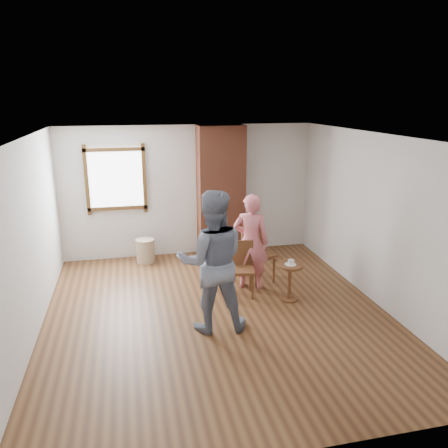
{
  "coord_description": "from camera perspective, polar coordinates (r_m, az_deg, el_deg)",
  "views": [
    {
      "loc": [
        -1.19,
        -5.75,
        3.11
      ],
      "look_at": [
        0.28,
        0.8,
        1.15
      ],
      "focal_mm": 35.0,
      "sensor_mm": 36.0,
      "label": 1
    }
  ],
  "objects": [
    {
      "name": "side_table",
      "position": [
        6.98,
        8.59,
        -6.75
      ],
      "size": [
        0.4,
        0.4,
        0.6
      ],
      "color": "brown",
      "rests_on": "ground"
    },
    {
      "name": "ground",
      "position": [
        6.65,
        -0.89,
        -11.63
      ],
      "size": [
        5.5,
        5.5,
        0.0
      ],
      "primitive_type": "plane",
      "color": "brown",
      "rests_on": "ground"
    },
    {
      "name": "brick_chimney",
      "position": [
        8.64,
        -0.43,
        4.17
      ],
      "size": [
        0.9,
        0.5,
        2.6
      ],
      "primitive_type": "cube",
      "color": "brown",
      "rests_on": "ground"
    },
    {
      "name": "cake_plate",
      "position": [
        6.9,
        8.66,
        -5.22
      ],
      "size": [
        0.18,
        0.18,
        0.01
      ],
      "primitive_type": "cylinder",
      "color": "white",
      "rests_on": "side_table"
    },
    {
      "name": "room_shell",
      "position": [
        6.59,
        -2.52,
        4.86
      ],
      "size": [
        5.04,
        5.52,
        2.62
      ],
      "color": "silver",
      "rests_on": "ground"
    },
    {
      "name": "person_pink",
      "position": [
        7.22,
        3.53,
        -2.34
      ],
      "size": [
        0.7,
        0.59,
        1.62
      ],
      "primitive_type": "imported",
      "rotation": [
        0.0,
        0.0,
        2.73
      ],
      "color": "#DB6D77",
      "rests_on": "ground"
    },
    {
      "name": "dining_chair_left",
      "position": [
        7.09,
        2.22,
        -5.39
      ],
      "size": [
        0.48,
        0.48,
        0.88
      ],
      "rotation": [
        0.0,
        0.0,
        -0.18
      ],
      "color": "brown",
      "rests_on": "ground"
    },
    {
      "name": "stoneware_crock",
      "position": [
        8.65,
        -10.21,
        -3.44
      ],
      "size": [
        0.38,
        0.38,
        0.46
      ],
      "primitive_type": "cylinder",
      "rotation": [
        0.0,
        0.0,
        0.06
      ],
      "color": "tan",
      "rests_on": "ground"
    },
    {
      "name": "cake_slice",
      "position": [
        6.89,
        8.75,
        -4.95
      ],
      "size": [
        0.08,
        0.07,
        0.06
      ],
      "primitive_type": "cube",
      "color": "white",
      "rests_on": "cake_plate"
    },
    {
      "name": "dark_pot",
      "position": [
        8.7,
        -10.35,
        -4.38
      ],
      "size": [
        0.19,
        0.19,
        0.16
      ],
      "primitive_type": "cylinder",
      "rotation": [
        0.0,
        0.0,
        0.23
      ],
      "color": "black",
      "rests_on": "ground"
    },
    {
      "name": "dining_chair_right",
      "position": [
        7.61,
        4.28,
        -3.42
      ],
      "size": [
        0.58,
        0.58,
        0.98
      ],
      "rotation": [
        0.0,
        0.0,
        0.32
      ],
      "color": "brown",
      "rests_on": "ground"
    },
    {
      "name": "man",
      "position": [
        5.88,
        -1.57,
        -4.93
      ],
      "size": [
        1.02,
        0.83,
        1.97
      ],
      "primitive_type": "imported",
      "rotation": [
        0.0,
        0.0,
        3.04
      ],
      "color": "#121A33",
      "rests_on": "ground"
    }
  ]
}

